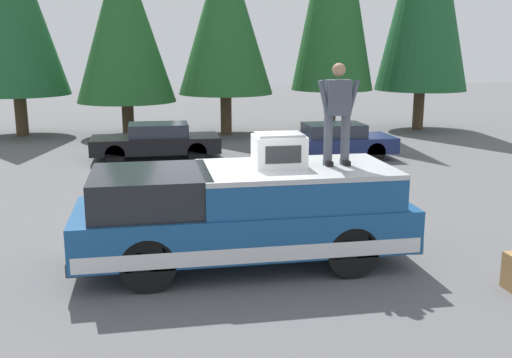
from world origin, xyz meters
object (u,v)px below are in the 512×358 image
object	(u,v)px
pickup_truck	(244,214)
parked_car_black	(156,141)
person_on_truck_bed	(338,111)
parked_car_navy	(331,141)
compressor_unit	(279,150)

from	to	relation	value
pickup_truck	parked_car_black	xyz separation A→B (m)	(9.89, 1.28, -0.29)
person_on_truck_bed	parked_car_black	world-z (taller)	person_on_truck_bed
pickup_truck	parked_car_black	bearing A→B (deg)	7.38
pickup_truck	person_on_truck_bed	world-z (taller)	person_on_truck_bed
parked_car_navy	person_on_truck_bed	bearing A→B (deg)	162.85
pickup_truck	parked_car_navy	xyz separation A→B (m)	(8.84, -4.30, -0.29)
compressor_unit	parked_car_navy	size ratio (longest dim) A/B	0.20
pickup_truck	person_on_truck_bed	bearing A→B (deg)	-88.97
person_on_truck_bed	pickup_truck	bearing A→B (deg)	91.03
compressor_unit	person_on_truck_bed	xyz separation A→B (m)	(-0.02, -0.98, 0.62)
compressor_unit	pickup_truck	bearing A→B (deg)	94.72
compressor_unit	parked_car_black	distance (m)	10.11
pickup_truck	parked_car_navy	world-z (taller)	pickup_truck
person_on_truck_bed	compressor_unit	bearing A→B (deg)	88.78
person_on_truck_bed	parked_car_navy	size ratio (longest dim) A/B	0.41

